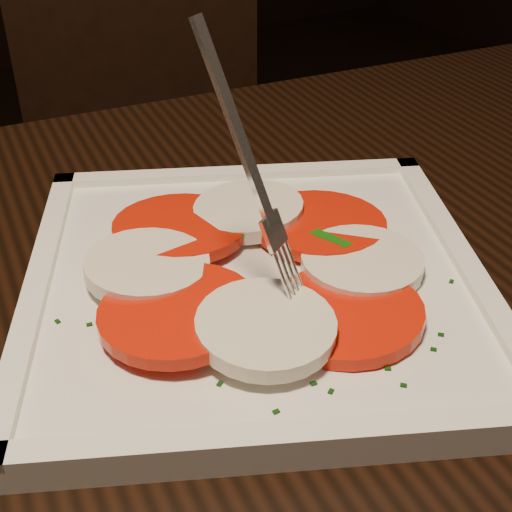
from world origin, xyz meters
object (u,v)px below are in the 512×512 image
at_px(plate, 256,285).
at_px(fork, 236,160).
at_px(table, 357,425).
at_px(chair, 148,129).

relative_size(plate, fork, 1.93).
height_order(table, plate, plate).
height_order(table, chair, chair).
height_order(chair, fork, fork).
bearing_deg(plate, chair, 73.42).
bearing_deg(fork, table, -60.70).
bearing_deg(fork, plate, 4.17).
xyz_separation_m(table, fork, (-0.07, 0.04, 0.21)).
bearing_deg(fork, chair, 41.67).
xyz_separation_m(chair, plate, (-0.22, -0.75, 0.22)).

